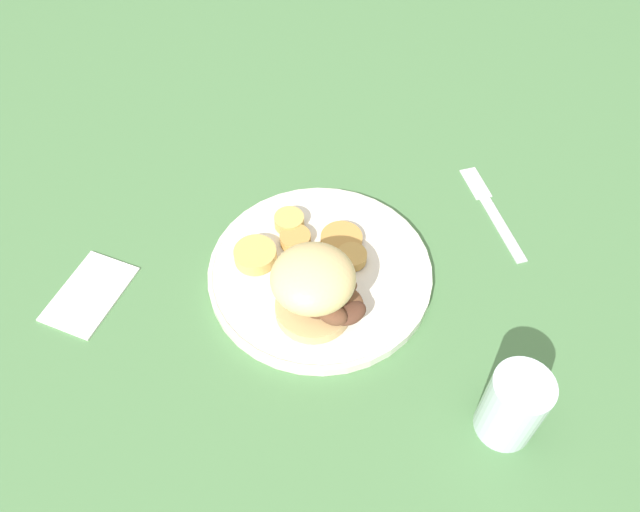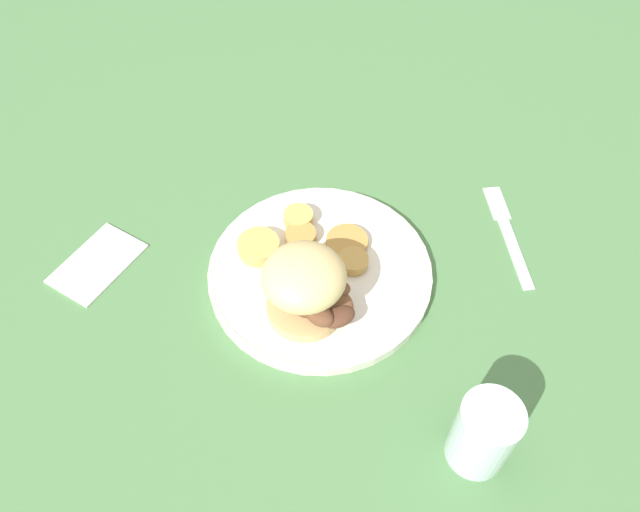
# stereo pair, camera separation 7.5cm
# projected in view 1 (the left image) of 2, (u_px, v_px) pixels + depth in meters

# --- Properties ---
(ground_plane) EXTENTS (4.00, 4.00, 0.00)m
(ground_plane) POSITION_uv_depth(u_px,v_px,m) (320.00, 276.00, 0.78)
(ground_plane) COLOR #4C7A47
(dinner_plate) EXTENTS (0.28, 0.28, 0.02)m
(dinner_plate) POSITION_uv_depth(u_px,v_px,m) (320.00, 272.00, 0.78)
(dinner_plate) COLOR white
(dinner_plate) RESTS_ON ground_plane
(sandwich) EXTENTS (0.11, 0.10, 0.09)m
(sandwich) POSITION_uv_depth(u_px,v_px,m) (317.00, 288.00, 0.69)
(sandwich) COLOR tan
(sandwich) RESTS_ON dinner_plate
(potato_round_0) EXTENTS (0.05, 0.05, 0.01)m
(potato_round_0) POSITION_uv_depth(u_px,v_px,m) (343.00, 239.00, 0.79)
(potato_round_0) COLOR #BC8942
(potato_round_0) RESTS_ON dinner_plate
(potato_round_1) EXTENTS (0.04, 0.04, 0.02)m
(potato_round_1) POSITION_uv_depth(u_px,v_px,m) (289.00, 221.00, 0.81)
(potato_round_1) COLOR tan
(potato_round_1) RESTS_ON dinner_plate
(potato_round_2) EXTENTS (0.04, 0.04, 0.01)m
(potato_round_2) POSITION_uv_depth(u_px,v_px,m) (295.00, 239.00, 0.79)
(potato_round_2) COLOR #BC8942
(potato_round_2) RESTS_ON dinner_plate
(potato_round_3) EXTENTS (0.04, 0.04, 0.01)m
(potato_round_3) POSITION_uv_depth(u_px,v_px,m) (352.00, 257.00, 0.77)
(potato_round_3) COLOR tan
(potato_round_3) RESTS_ON dinner_plate
(potato_round_4) EXTENTS (0.05, 0.05, 0.02)m
(potato_round_4) POSITION_uv_depth(u_px,v_px,m) (255.00, 255.00, 0.77)
(potato_round_4) COLOR tan
(potato_round_4) RESTS_ON dinner_plate
(fork) EXTENTS (0.14, 0.13, 0.00)m
(fork) POSITION_uv_depth(u_px,v_px,m) (492.00, 211.00, 0.85)
(fork) COLOR silver
(fork) RESTS_ON ground_plane
(drinking_glass) EXTENTS (0.06, 0.06, 0.10)m
(drinking_glass) POSITION_uv_depth(u_px,v_px,m) (513.00, 406.00, 0.63)
(drinking_glass) COLOR silver
(drinking_glass) RESTS_ON ground_plane
(napkin) EXTENTS (0.09, 0.12, 0.01)m
(napkin) POSITION_uv_depth(u_px,v_px,m) (89.00, 293.00, 0.76)
(napkin) COLOR white
(napkin) RESTS_ON ground_plane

